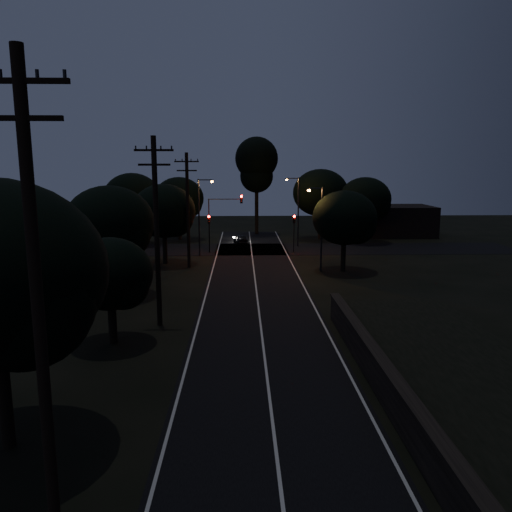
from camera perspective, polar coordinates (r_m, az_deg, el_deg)
name	(u,v)px	position (r m, az deg, el deg)	size (l,w,h in m)	color
ground	(279,478)	(16.60, 2.68, -24.02)	(160.00, 160.00, 0.00)	black
road_surface	(254,269)	(45.76, -0.26, -1.47)	(60.00, 70.00, 0.03)	black
retaining_wall	(484,408)	(20.79, 24.64, -15.54)	(6.93, 26.00, 1.60)	black
utility_pole_near	(37,298)	(13.02, -23.75, -4.41)	(2.20, 0.30, 12.00)	black
utility_pole_mid	(157,229)	(29.30, -11.30, 3.02)	(2.20, 0.30, 11.00)	black
utility_pole_far	(188,209)	(46.09, -7.81, 5.40)	(2.20, 0.30, 10.50)	black
tree_left_b	(113,276)	(27.05, -16.07, -2.20)	(4.48, 4.48, 5.69)	black
tree_left_c	(113,225)	(36.94, -16.07, 3.39)	(6.32, 6.32, 7.98)	black
tree_left_d	(166,212)	(48.28, -10.27, 4.93)	(6.04, 6.04, 7.66)	black
tree_far_nw	(181,199)	(64.14, -8.61, 6.43)	(6.26, 6.26, 7.93)	black
tree_far_w	(134,198)	(60.98, -13.75, 6.42)	(6.67, 6.67, 8.50)	black
tree_far_ne	(323,194)	(64.46, 7.62, 7.04)	(7.06, 7.06, 8.93)	black
tree_far_e	(367,200)	(62.59, 12.57, 6.23)	(6.28, 6.28, 7.97)	black
tree_right_a	(347,219)	(44.78, 10.35, 4.15)	(5.68, 5.68, 7.22)	black
tall_pine	(257,164)	(68.70, 0.07, 10.43)	(5.80, 5.80, 13.19)	black
building_left	(97,221)	(68.70, -17.68, 3.85)	(10.00, 8.00, 4.40)	black
building_right	(397,221)	(70.31, 15.83, 3.92)	(9.00, 7.00, 4.00)	black
signal_left	(209,227)	(54.16, -5.38, 3.35)	(0.28, 0.35, 4.10)	black
signal_right	(294,226)	(54.35, 4.36, 3.39)	(0.28, 0.35, 4.10)	black
signal_mast	(225,213)	(53.92, -3.61, 4.95)	(3.70, 0.35, 6.25)	black
streetlight_a	(201,212)	(52.05, -6.33, 5.05)	(1.66, 0.26, 8.00)	black
streetlight_b	(297,207)	(58.21, 4.67, 5.63)	(1.66, 0.26, 8.00)	black
streetlight_c	(320,223)	(44.49, 7.31, 3.77)	(1.46, 0.26, 7.50)	black
car	(241,239)	(60.31, -1.76, 1.94)	(1.36, 3.39, 1.15)	black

